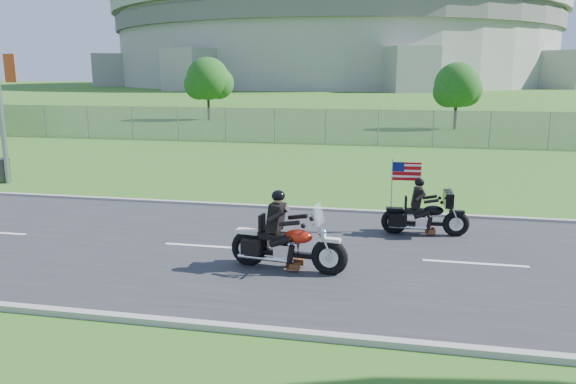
# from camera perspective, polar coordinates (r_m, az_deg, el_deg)

# --- Properties ---
(ground) EXTENTS (420.00, 420.00, 0.00)m
(ground) POSITION_cam_1_polar(r_m,az_deg,el_deg) (12.92, 0.47, -6.27)
(ground) COLOR #2C5A1C
(ground) RESTS_ON ground
(road) EXTENTS (120.00, 8.00, 0.04)m
(road) POSITION_cam_1_polar(r_m,az_deg,el_deg) (12.91, 0.47, -6.18)
(road) COLOR #28282B
(road) RESTS_ON ground
(curb_north) EXTENTS (120.00, 0.18, 0.12)m
(curb_north) POSITION_cam_1_polar(r_m,az_deg,el_deg) (16.74, 3.14, -1.80)
(curb_north) COLOR #9E9B93
(curb_north) RESTS_ON ground
(curb_south) EXTENTS (120.00, 0.18, 0.12)m
(curb_south) POSITION_cam_1_polar(r_m,az_deg,el_deg) (9.24, -4.52, -13.74)
(curb_south) COLOR #9E9B93
(curb_south) RESTS_ON ground
(fence) EXTENTS (60.00, 0.03, 2.00)m
(fence) POSITION_cam_1_polar(r_m,az_deg,el_deg) (33.01, -1.37, 6.78)
(fence) COLOR gray
(fence) RESTS_ON ground
(stadium) EXTENTS (140.40, 140.40, 29.20)m
(stadium) POSITION_cam_1_polar(r_m,az_deg,el_deg) (183.76, 4.73, 15.68)
(stadium) COLOR #A3A099
(stadium) RESTS_ON ground
(tree_fence_near) EXTENTS (3.52, 3.28, 4.75)m
(tree_fence_near) POSITION_cam_1_polar(r_m,az_deg,el_deg) (42.24, 16.84, 10.13)
(tree_fence_near) COLOR #382316
(tree_fence_near) RESTS_ON ground
(tree_fence_mid) EXTENTS (3.96, 3.69, 5.30)m
(tree_fence_mid) POSITION_cam_1_polar(r_m,az_deg,el_deg) (48.88, -8.08, 11.11)
(tree_fence_mid) COLOR #382316
(tree_fence_mid) RESTS_ON ground
(motorcycle_lead) EXTENTS (2.56, 0.82, 1.72)m
(motorcycle_lead) POSITION_cam_1_polar(r_m,az_deg,el_deg) (11.68, -0.20, -5.47)
(motorcycle_lead) COLOR black
(motorcycle_lead) RESTS_ON ground
(motorcycle_follow) EXTENTS (2.19, 0.73, 1.83)m
(motorcycle_follow) POSITION_cam_1_polar(r_m,az_deg,el_deg) (14.56, 13.73, -2.41)
(motorcycle_follow) COLOR black
(motorcycle_follow) RESTS_ON ground
(trash_can) EXTENTS (0.53, 0.53, 0.86)m
(trash_can) POSITION_cam_1_polar(r_m,az_deg,el_deg) (23.66, -26.97, 1.94)
(trash_can) COLOR #3D3E43
(trash_can) RESTS_ON ground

